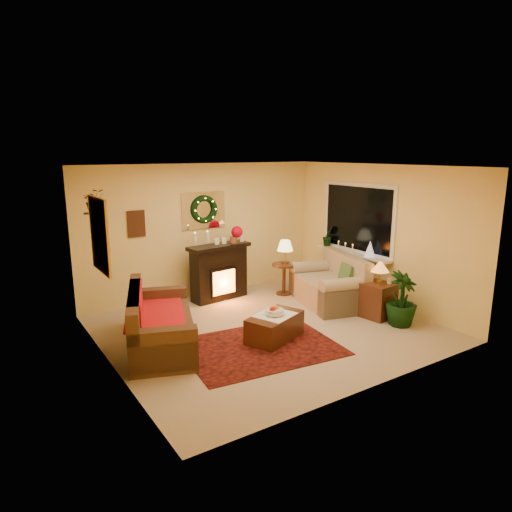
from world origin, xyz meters
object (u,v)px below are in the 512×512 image
side_table_round (284,279)px  end_table_square (378,302)px  coffee_table (275,326)px  fireplace (219,271)px  sofa (161,318)px  loveseat (328,282)px

side_table_round → end_table_square: side_table_round is taller
side_table_round → coffee_table: bearing=-129.8°
fireplace → coffee_table: 2.24m
fireplace → coffee_table: bearing=-102.4°
fireplace → side_table_round: size_ratio=1.76×
sofa → side_table_round: 3.18m
loveseat → coffee_table: bearing=-140.2°
side_table_round → end_table_square: bearing=-72.8°
side_table_round → sofa: bearing=-161.0°
coffee_table → side_table_round: bearing=28.8°
sofa → coffee_table: bearing=-5.3°
sofa → side_table_round: sofa is taller
sofa → fireplace: 2.31m
loveseat → end_table_square: loveseat is taller
fireplace → coffee_table: size_ratio=1.20×
end_table_square → coffee_table: end_table_square is taller
end_table_square → fireplace: bearing=127.5°
sofa → side_table_round: (3.00, 1.03, -0.11)m
end_table_square → sofa: bearing=166.0°
coffee_table → fireplace: bearing=62.7°
side_table_round → coffee_table: 2.28m
fireplace → loveseat: 2.10m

